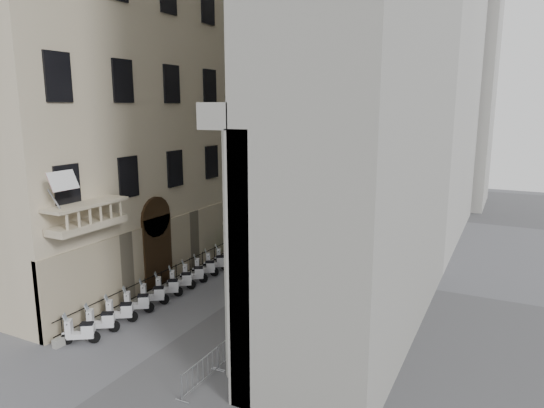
# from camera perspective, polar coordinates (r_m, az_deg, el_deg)

# --- Properties ---
(left_building) EXTENTS (5.00, 36.00, 34.00)m
(left_building) POSITION_cam_1_polar(r_m,az_deg,el_deg) (38.38, -7.37, 20.75)
(left_building) COLOR beige
(left_building) RESTS_ON ground
(far_building) EXTENTS (22.00, 10.00, 30.00)m
(far_building) POSITION_cam_1_polar(r_m,az_deg,el_deg) (59.24, 13.93, 15.24)
(far_building) COLOR #BAB8B0
(far_building) RESTS_ON ground
(iron_fence) EXTENTS (0.30, 28.00, 1.40)m
(iron_fence) POSITION_cam_1_polar(r_m,az_deg,el_deg) (34.47, -5.92, -6.76)
(iron_fence) COLOR black
(iron_fence) RESTS_ON ground
(blue_awning) EXTENTS (1.60, 3.00, 3.00)m
(blue_awning) POSITION_cam_1_polar(r_m,az_deg,el_deg) (38.26, 11.51, -5.08)
(blue_awning) COLOR navy
(blue_awning) RESTS_ON ground
(flag) EXTENTS (1.00, 1.40, 8.20)m
(flag) POSITION_cam_1_polar(r_m,az_deg,el_deg) (25.12, -21.98, -14.73)
(flag) COLOR #9E0C11
(flag) RESTS_ON ground
(scooter_0) EXTENTS (1.48, 1.23, 1.50)m
(scooter_0) POSITION_cam_1_polar(r_m,az_deg,el_deg) (24.80, -21.49, -15.03)
(scooter_0) COLOR white
(scooter_0) RESTS_ON ground
(scooter_1) EXTENTS (1.48, 1.23, 1.50)m
(scooter_1) POSITION_cam_1_polar(r_m,az_deg,el_deg) (25.55, -19.35, -14.07)
(scooter_1) COLOR white
(scooter_1) RESTS_ON ground
(scooter_2) EXTENTS (1.48, 1.23, 1.50)m
(scooter_2) POSITION_cam_1_polar(r_m,az_deg,el_deg) (26.34, -17.35, -13.14)
(scooter_2) COLOR white
(scooter_2) RESTS_ON ground
(scooter_3) EXTENTS (1.48, 1.23, 1.50)m
(scooter_3) POSITION_cam_1_polar(r_m,az_deg,el_deg) (27.17, -15.49, -12.26)
(scooter_3) COLOR white
(scooter_3) RESTS_ON ground
(scooter_4) EXTENTS (1.48, 1.23, 1.50)m
(scooter_4) POSITION_cam_1_polar(r_m,az_deg,el_deg) (28.03, -13.74, -11.41)
(scooter_4) COLOR white
(scooter_4) RESTS_ON ground
(scooter_5) EXTENTS (1.48, 1.23, 1.50)m
(scooter_5) POSITION_cam_1_polar(r_m,az_deg,el_deg) (28.91, -12.12, -10.61)
(scooter_5) COLOR white
(scooter_5) RESTS_ON ground
(scooter_6) EXTENTS (1.48, 1.23, 1.50)m
(scooter_6) POSITION_cam_1_polar(r_m,az_deg,el_deg) (29.82, -10.60, -9.85)
(scooter_6) COLOR white
(scooter_6) RESTS_ON ground
(scooter_7) EXTENTS (1.48, 1.23, 1.50)m
(scooter_7) POSITION_cam_1_polar(r_m,az_deg,el_deg) (30.76, -9.17, -9.13)
(scooter_7) COLOR white
(scooter_7) RESTS_ON ground
(scooter_8) EXTENTS (1.48, 1.23, 1.50)m
(scooter_8) POSITION_cam_1_polar(r_m,az_deg,el_deg) (31.72, -7.84, -8.44)
(scooter_8) COLOR white
(scooter_8) RESTS_ON ground
(scooter_9) EXTENTS (1.48, 1.23, 1.50)m
(scooter_9) POSITION_cam_1_polar(r_m,az_deg,el_deg) (32.70, -6.59, -7.80)
(scooter_9) COLOR white
(scooter_9) RESTS_ON ground
(scooter_10) EXTENTS (1.48, 1.23, 1.50)m
(scooter_10) POSITION_cam_1_polar(r_m,az_deg,el_deg) (33.69, -5.42, -7.18)
(scooter_10) COLOR white
(scooter_10) RESTS_ON ground
(scooter_11) EXTENTS (1.48, 1.23, 1.50)m
(scooter_11) POSITION_cam_1_polar(r_m,az_deg,el_deg) (34.71, -4.31, -6.60)
(scooter_11) COLOR white
(scooter_11) RESTS_ON ground
(barrier_0) EXTENTS (0.60, 2.40, 1.10)m
(barrier_0) POSITION_cam_1_polar(r_m,az_deg,el_deg) (20.43, -8.36, -20.36)
(barrier_0) COLOR #ADAFB5
(barrier_0) RESTS_ON ground
(barrier_1) EXTENTS (0.60, 2.40, 1.10)m
(barrier_1) POSITION_cam_1_polar(r_m,az_deg,el_deg) (22.23, -4.51, -17.45)
(barrier_1) COLOR #ADAFB5
(barrier_1) RESTS_ON ground
(barrier_2) EXTENTS (0.60, 2.40, 1.10)m
(barrier_2) POSITION_cam_1_polar(r_m,az_deg,el_deg) (24.16, -1.34, -14.93)
(barrier_2) COLOR #ADAFB5
(barrier_2) RESTS_ON ground
(barrier_3) EXTENTS (0.60, 2.40, 1.10)m
(barrier_3) POSITION_cam_1_polar(r_m,az_deg,el_deg) (26.18, 1.29, -12.76)
(barrier_3) COLOR #ADAFB5
(barrier_3) RESTS_ON ground
(barrier_4) EXTENTS (0.60, 2.40, 1.10)m
(barrier_4) POSITION_cam_1_polar(r_m,az_deg,el_deg) (28.27, 3.50, -10.88)
(barrier_4) COLOR #ADAFB5
(barrier_4) RESTS_ON ground
(barrier_5) EXTENTS (0.60, 2.40, 1.10)m
(barrier_5) POSITION_cam_1_polar(r_m,az_deg,el_deg) (30.43, 5.38, -9.26)
(barrier_5) COLOR #ADAFB5
(barrier_5) RESTS_ON ground
(barrier_6) EXTENTS (0.60, 2.40, 1.10)m
(barrier_6) POSITION_cam_1_polar(r_m,az_deg,el_deg) (32.64, 6.99, -7.84)
(barrier_6) COLOR #ADAFB5
(barrier_6) RESTS_ON ground
(security_tent) EXTENTS (4.20, 4.20, 3.41)m
(security_tent) POSITION_cam_1_polar(r_m,az_deg,el_deg) (33.97, -0.05, -1.97)
(security_tent) COLOR white
(security_tent) RESTS_ON ground
(street_lamp) EXTENTS (2.44, 0.43, 7.48)m
(street_lamp) POSITION_cam_1_polar(r_m,az_deg,el_deg) (35.26, -3.40, 1.11)
(street_lamp) COLOR gray
(street_lamp) RESTS_ON ground
(info_kiosk) EXTENTS (0.48, 0.90, 1.83)m
(info_kiosk) POSITION_cam_1_polar(r_m,az_deg,el_deg) (35.77, -2.55, -4.49)
(info_kiosk) COLOR black
(info_kiosk) RESTS_ON ground
(pedestrian_a) EXTENTS (0.82, 0.65, 1.98)m
(pedestrian_a) POSITION_cam_1_polar(r_m,az_deg,el_deg) (42.28, 9.98, -2.06)
(pedestrian_a) COLOR black
(pedestrian_a) RESTS_ON ground
(pedestrian_b) EXTENTS (1.01, 0.92, 1.70)m
(pedestrian_b) POSITION_cam_1_polar(r_m,az_deg,el_deg) (46.77, 11.47, -0.99)
(pedestrian_b) COLOR black
(pedestrian_b) RESTS_ON ground
(pedestrian_c) EXTENTS (1.12, 0.93, 1.95)m
(pedestrian_c) POSITION_cam_1_polar(r_m,az_deg,el_deg) (39.80, 5.45, -2.80)
(pedestrian_c) COLOR black
(pedestrian_c) RESTS_ON ground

